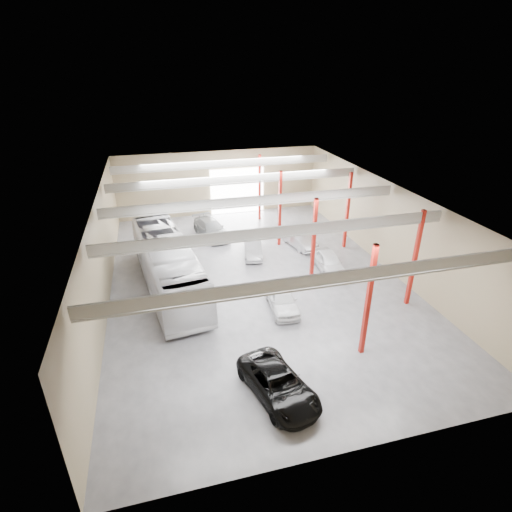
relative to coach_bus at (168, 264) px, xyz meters
name	(u,v)px	position (x,y,z in m)	size (l,w,h in m)	color
depot_shell	(256,218)	(6.78, -0.06, 3.02)	(22.12, 32.12, 7.06)	#4C4B51
coach_bus	(168,264)	(0.00, 0.00, 0.00)	(3.28, 14.01, 3.90)	silver
black_sedan	(278,384)	(4.64, -12.55, -1.21)	(2.47, 5.35, 1.49)	black
car_row_a	(282,299)	(7.34, -4.92, -1.20)	(1.78, 4.44, 1.51)	silver
car_row_b	(253,248)	(7.51, 3.88, -1.24)	(1.50, 4.29, 1.41)	#A1A1A6
car_row_c	(211,229)	(4.64, 9.08, -1.15)	(2.23, 5.50, 1.60)	gray
car_right_near	(299,238)	(12.14, 4.70, -1.21)	(1.58, 4.52, 1.49)	#A8A9AD
car_right_far	(329,262)	(12.83, -0.50, -1.18)	(1.82, 4.52, 1.54)	silver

